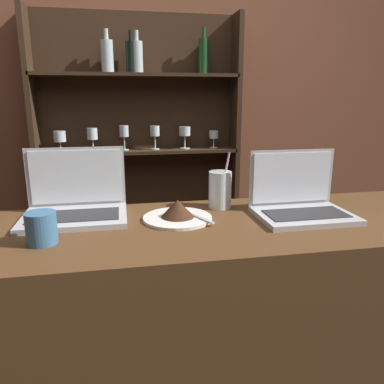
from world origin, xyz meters
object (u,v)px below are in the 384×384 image
at_px(laptop_far, 300,202).
at_px(coffee_cup, 41,228).
at_px(laptop_near, 75,203).
at_px(cake_plate, 178,213).
at_px(water_glass, 220,190).

bearing_deg(laptop_far, coffee_cup, -172.53).
distance_m(laptop_near, coffee_cup, 0.24).
height_order(cake_plate, coffee_cup, coffee_cup).
distance_m(cake_plate, coffee_cup, 0.42).
height_order(cake_plate, water_glass, water_glass).
bearing_deg(laptop_far, cake_plate, 176.20).
relative_size(laptop_far, water_glass, 1.54).
bearing_deg(cake_plate, water_glass, 32.79).
relative_size(laptop_far, coffee_cup, 3.46).
bearing_deg(laptop_near, laptop_far, -9.53).
relative_size(laptop_near, coffee_cup, 3.73).
bearing_deg(laptop_far, water_glass, 150.25).
xyz_separation_m(laptop_far, coffee_cup, (-0.81, -0.11, -0.00)).
distance_m(laptop_far, cake_plate, 0.42).
height_order(laptop_near, coffee_cup, laptop_near).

